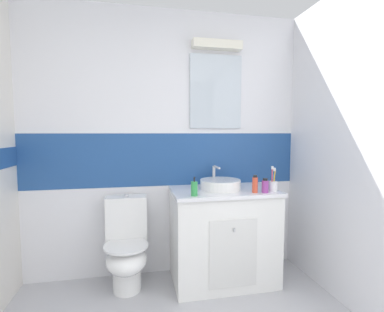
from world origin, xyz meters
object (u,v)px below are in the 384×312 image
at_px(sink_basin, 220,184).
at_px(toilet, 127,247).
at_px(soap_dispenser, 194,189).
at_px(lotion_bottle_short, 265,186).
at_px(deodorant_spray_can, 255,184).
at_px(toothbrush_cup, 273,185).

bearing_deg(sink_basin, toilet, 177.68).
distance_m(soap_dispenser, lotion_bottle_short, 0.61).
height_order(sink_basin, deodorant_spray_can, sink_basin).
height_order(toilet, toothbrush_cup, toothbrush_cup).
bearing_deg(deodorant_spray_can, toothbrush_cup, 5.22).
xyz_separation_m(soap_dispenser, lotion_bottle_short, (0.61, 0.00, -0.00)).
relative_size(toilet, lotion_bottle_short, 6.54).
bearing_deg(lotion_bottle_short, deodorant_spray_can, 168.84).
height_order(toothbrush_cup, deodorant_spray_can, toothbrush_cup).
height_order(toilet, lotion_bottle_short, lotion_bottle_short).
bearing_deg(lotion_bottle_short, soap_dispenser, -179.85).
height_order(sink_basin, lotion_bottle_short, sink_basin).
relative_size(sink_basin, toothbrush_cup, 1.82).
bearing_deg(toothbrush_cup, toilet, 170.25).
bearing_deg(toilet, deodorant_spray_can, -12.08).
xyz_separation_m(toothbrush_cup, soap_dispenser, (-0.70, -0.03, 0.00)).
distance_m(lotion_bottle_short, deodorant_spray_can, 0.09).
height_order(toothbrush_cup, lotion_bottle_short, toothbrush_cup).
bearing_deg(deodorant_spray_can, soap_dispenser, -178.02).
bearing_deg(lotion_bottle_short, toothbrush_cup, 20.27).
bearing_deg(toothbrush_cup, deodorant_spray_can, -174.78).
relative_size(lotion_bottle_short, deodorant_spray_can, 0.82).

